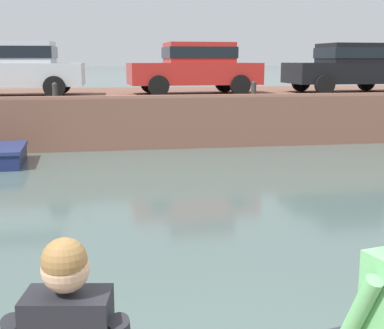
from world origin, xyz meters
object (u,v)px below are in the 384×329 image
(car_left_inner_silver, at_px, (15,66))
(car_right_inner_black, at_px, (350,66))
(car_centre_red, at_px, (196,66))
(mooring_bollard_mid, at_px, (55,90))
(mooring_bollard_east, at_px, (254,88))

(car_left_inner_silver, xyz_separation_m, car_right_inner_black, (10.22, 0.00, -0.00))
(car_centre_red, distance_m, mooring_bollard_mid, 4.33)
(car_right_inner_black, xyz_separation_m, mooring_bollard_east, (-3.54, -1.37, -0.61))
(car_left_inner_silver, xyz_separation_m, mooring_bollard_east, (6.67, -1.36, -0.61))
(car_left_inner_silver, xyz_separation_m, car_centre_red, (5.24, 0.00, -0.00))
(car_right_inner_black, xyz_separation_m, mooring_bollard_mid, (-9.04, -1.37, -0.61))
(car_centre_red, relative_size, car_right_inner_black, 1.03)
(car_left_inner_silver, height_order, car_centre_red, same)
(car_centre_red, xyz_separation_m, mooring_bollard_east, (1.43, -1.37, -0.61))
(car_left_inner_silver, relative_size, mooring_bollard_east, 8.94)
(mooring_bollard_east, bearing_deg, car_right_inner_black, 21.09)
(mooring_bollard_mid, distance_m, mooring_bollard_east, 5.50)
(mooring_bollard_east, bearing_deg, car_left_inner_silver, 168.45)
(car_right_inner_black, distance_m, mooring_bollard_east, 3.85)
(car_centre_red, bearing_deg, car_right_inner_black, -0.01)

